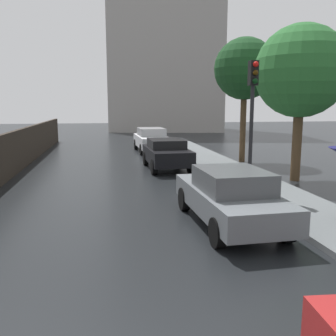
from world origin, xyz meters
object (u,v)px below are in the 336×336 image
(traffic_light, at_px, (252,103))
(street_tree_mid, at_px, (301,72))
(car_black_mid_road, at_px, (167,153))
(car_white_far_lane, at_px, (151,139))
(car_grey_near_kerb, at_px, (230,196))
(street_tree_far, at_px, (245,69))

(traffic_light, height_order, street_tree_mid, street_tree_mid)
(street_tree_mid, bearing_deg, traffic_light, -140.68)
(car_black_mid_road, distance_m, street_tree_mid, 6.74)
(car_white_far_lane, bearing_deg, car_grey_near_kerb, -91.53)
(street_tree_far, bearing_deg, car_black_mid_road, -159.52)
(car_grey_near_kerb, height_order, car_white_far_lane, car_white_far_lane)
(street_tree_mid, height_order, street_tree_far, street_tree_far)
(car_white_far_lane, height_order, traffic_light, traffic_light)
(car_grey_near_kerb, bearing_deg, street_tree_mid, 45.84)
(street_tree_mid, xyz_separation_m, street_tree_far, (-0.30, 5.09, 0.54))
(car_black_mid_road, relative_size, traffic_light, 0.95)
(car_black_mid_road, bearing_deg, traffic_light, -74.85)
(car_white_far_lane, height_order, street_tree_far, street_tree_far)
(car_black_mid_road, height_order, street_tree_mid, street_tree_mid)
(car_grey_near_kerb, xyz_separation_m, car_white_far_lane, (-0.13, 14.88, 0.06))
(car_white_far_lane, xyz_separation_m, street_tree_mid, (4.52, -10.02, 3.43))
(car_grey_near_kerb, distance_m, traffic_light, 3.74)
(street_tree_mid, relative_size, street_tree_far, 0.94)
(car_grey_near_kerb, height_order, street_tree_mid, street_tree_mid)
(car_black_mid_road, relative_size, street_tree_mid, 0.66)
(car_grey_near_kerb, bearing_deg, car_black_mid_road, 89.50)
(traffic_light, bearing_deg, car_black_mid_road, 106.80)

